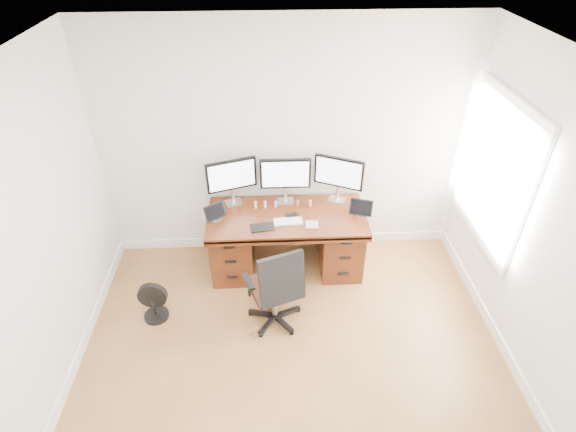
{
  "coord_description": "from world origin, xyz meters",
  "views": [
    {
      "loc": [
        -0.18,
        -2.12,
        3.54
      ],
      "look_at": [
        0.0,
        1.5,
        0.95
      ],
      "focal_mm": 28.0,
      "sensor_mm": 36.0,
      "label": 1
    }
  ],
  "objects_px": {
    "office_chair": "(276,299)",
    "monitor_center": "(285,175)",
    "desk": "(287,239)",
    "floor_fan": "(153,302)",
    "keyboard": "(288,222)"
  },
  "relations": [
    {
      "from": "office_chair",
      "to": "monitor_center",
      "type": "relative_size",
      "value": 1.79
    },
    {
      "from": "office_chair",
      "to": "monitor_center",
      "type": "bearing_deg",
      "value": 62.48
    },
    {
      "from": "desk",
      "to": "monitor_center",
      "type": "bearing_deg",
      "value": 90.0
    },
    {
      "from": "office_chair",
      "to": "monitor_center",
      "type": "xyz_separation_m",
      "value": [
        0.14,
        1.09,
        0.76
      ]
    },
    {
      "from": "floor_fan",
      "to": "keyboard",
      "type": "height_order",
      "value": "keyboard"
    },
    {
      "from": "keyboard",
      "to": "monitor_center",
      "type": "bearing_deg",
      "value": 88.03
    },
    {
      "from": "office_chair",
      "to": "floor_fan",
      "type": "distance_m",
      "value": 1.25
    },
    {
      "from": "office_chair",
      "to": "floor_fan",
      "type": "xyz_separation_m",
      "value": [
        -1.23,
        0.13,
        -0.12
      ]
    },
    {
      "from": "office_chair",
      "to": "monitor_center",
      "type": "distance_m",
      "value": 1.34
    },
    {
      "from": "office_chair",
      "to": "keyboard",
      "type": "height_order",
      "value": "office_chair"
    },
    {
      "from": "monitor_center",
      "to": "keyboard",
      "type": "distance_m",
      "value": 0.52
    },
    {
      "from": "floor_fan",
      "to": "keyboard",
      "type": "relative_size",
      "value": 1.44
    },
    {
      "from": "office_chair",
      "to": "keyboard",
      "type": "relative_size",
      "value": 3.28
    },
    {
      "from": "monitor_center",
      "to": "keyboard",
      "type": "relative_size",
      "value": 1.83
    },
    {
      "from": "keyboard",
      "to": "floor_fan",
      "type": "bearing_deg",
      "value": -161.39
    }
  ]
}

